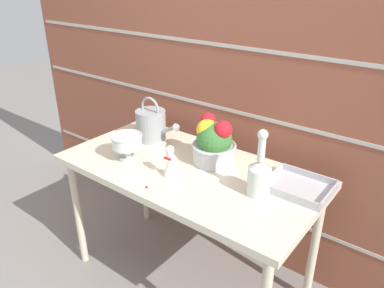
{
  "coord_description": "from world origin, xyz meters",
  "views": [
    {
      "loc": [
        1.04,
        -1.31,
        1.66
      ],
      "look_at": [
        0.0,
        0.03,
        0.86
      ],
      "focal_mm": 35.0,
      "sensor_mm": 36.0,
      "label": 1
    }
  ],
  "objects_px": {
    "flower_planter": "(214,142)",
    "wire_tray": "(299,187)",
    "watering_can": "(151,124)",
    "glass_decanter": "(259,174)",
    "figurine_vase": "(170,164)",
    "crystal_pedestal_bowl": "(127,142)"
  },
  "relations": [
    {
      "from": "glass_decanter",
      "to": "figurine_vase",
      "type": "height_order",
      "value": "glass_decanter"
    },
    {
      "from": "flower_planter",
      "to": "glass_decanter",
      "type": "bearing_deg",
      "value": -21.3
    },
    {
      "from": "flower_planter",
      "to": "wire_tray",
      "type": "relative_size",
      "value": 0.88
    },
    {
      "from": "glass_decanter",
      "to": "wire_tray",
      "type": "xyz_separation_m",
      "value": [
        0.13,
        0.15,
        -0.09
      ]
    },
    {
      "from": "flower_planter",
      "to": "wire_tray",
      "type": "distance_m",
      "value": 0.48
    },
    {
      "from": "watering_can",
      "to": "wire_tray",
      "type": "relative_size",
      "value": 1.11
    },
    {
      "from": "figurine_vase",
      "to": "glass_decanter",
      "type": "bearing_deg",
      "value": 15.85
    },
    {
      "from": "watering_can",
      "to": "flower_planter",
      "type": "xyz_separation_m",
      "value": [
        0.45,
        -0.01,
        0.02
      ]
    },
    {
      "from": "crystal_pedestal_bowl",
      "to": "glass_decanter",
      "type": "bearing_deg",
      "value": 9.52
    },
    {
      "from": "glass_decanter",
      "to": "watering_can",
      "type": "bearing_deg",
      "value": 169.56
    },
    {
      "from": "flower_planter",
      "to": "wire_tray",
      "type": "xyz_separation_m",
      "value": [
        0.46,
        0.02,
        -0.1
      ]
    },
    {
      "from": "flower_planter",
      "to": "wire_tray",
      "type": "bearing_deg",
      "value": 2.42
    },
    {
      "from": "glass_decanter",
      "to": "flower_planter",
      "type": "bearing_deg",
      "value": 158.7
    },
    {
      "from": "watering_can",
      "to": "glass_decanter",
      "type": "relative_size",
      "value": 1.02
    },
    {
      "from": "watering_can",
      "to": "crystal_pedestal_bowl",
      "type": "xyz_separation_m",
      "value": [
        0.07,
        -0.26,
        0.0
      ]
    },
    {
      "from": "watering_can",
      "to": "glass_decanter",
      "type": "xyz_separation_m",
      "value": [
        0.78,
        -0.14,
        0.01
      ]
    },
    {
      "from": "glass_decanter",
      "to": "figurine_vase",
      "type": "relative_size",
      "value": 1.93
    },
    {
      "from": "watering_can",
      "to": "glass_decanter",
      "type": "bearing_deg",
      "value": -10.44
    },
    {
      "from": "crystal_pedestal_bowl",
      "to": "figurine_vase",
      "type": "distance_m",
      "value": 0.3
    },
    {
      "from": "wire_tray",
      "to": "flower_planter",
      "type": "bearing_deg",
      "value": -177.58
    },
    {
      "from": "watering_can",
      "to": "figurine_vase",
      "type": "bearing_deg",
      "value": -35.34
    },
    {
      "from": "glass_decanter",
      "to": "figurine_vase",
      "type": "bearing_deg",
      "value": -164.15
    }
  ]
}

